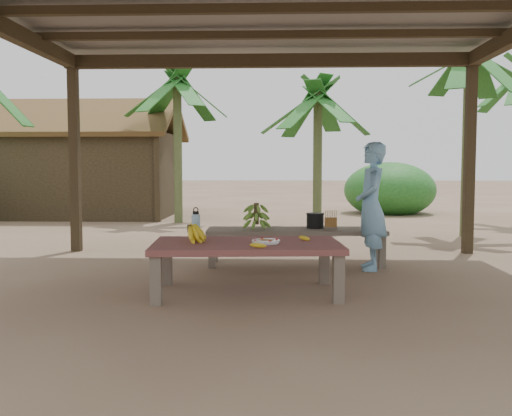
{
  "coord_description": "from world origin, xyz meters",
  "views": [
    {
      "loc": [
        0.11,
        -5.8,
        1.25
      ],
      "look_at": [
        -0.11,
        0.1,
        0.8
      ],
      "focal_mm": 40.0,
      "sensor_mm": 36.0,
      "label": 1
    }
  ],
  "objects_px": {
    "work_table": "(247,249)",
    "cooking_pot": "(315,221)",
    "ripe_banana_bunch": "(189,232)",
    "plate": "(266,242)",
    "water_flask": "(196,225)",
    "bench": "(296,233)",
    "woman": "(371,206)"
  },
  "relations": [
    {
      "from": "woman",
      "to": "bench",
      "type": "bearing_deg",
      "value": -107.0
    },
    {
      "from": "work_table",
      "to": "water_flask",
      "type": "relative_size",
      "value": 5.86
    },
    {
      "from": "work_table",
      "to": "ripe_banana_bunch",
      "type": "relative_size",
      "value": 6.12
    },
    {
      "from": "plate",
      "to": "cooking_pot",
      "type": "distance_m",
      "value": 1.87
    },
    {
      "from": "plate",
      "to": "water_flask",
      "type": "height_order",
      "value": "water_flask"
    },
    {
      "from": "cooking_pot",
      "to": "woman",
      "type": "relative_size",
      "value": 0.14
    },
    {
      "from": "bench",
      "to": "cooking_pot",
      "type": "distance_m",
      "value": 0.3
    },
    {
      "from": "work_table",
      "to": "bench",
      "type": "distance_m",
      "value": 1.7
    },
    {
      "from": "bench",
      "to": "water_flask",
      "type": "bearing_deg",
      "value": -130.37
    },
    {
      "from": "bench",
      "to": "cooking_pot",
      "type": "height_order",
      "value": "cooking_pot"
    },
    {
      "from": "ripe_banana_bunch",
      "to": "woman",
      "type": "height_order",
      "value": "woman"
    },
    {
      "from": "ripe_banana_bunch",
      "to": "cooking_pot",
      "type": "relative_size",
      "value": 1.42
    },
    {
      "from": "bench",
      "to": "water_flask",
      "type": "relative_size",
      "value": 6.95
    },
    {
      "from": "plate",
      "to": "woman",
      "type": "height_order",
      "value": "woman"
    },
    {
      "from": "plate",
      "to": "water_flask",
      "type": "distance_m",
      "value": 0.81
    },
    {
      "from": "ripe_banana_bunch",
      "to": "plate",
      "type": "bearing_deg",
      "value": -5.62
    },
    {
      "from": "ripe_banana_bunch",
      "to": "work_table",
      "type": "bearing_deg",
      "value": -0.75
    },
    {
      "from": "woman",
      "to": "cooking_pot",
      "type": "bearing_deg",
      "value": -120.08
    },
    {
      "from": "plate",
      "to": "cooking_pot",
      "type": "height_order",
      "value": "cooking_pot"
    },
    {
      "from": "work_table",
      "to": "water_flask",
      "type": "xyz_separation_m",
      "value": [
        -0.54,
        0.29,
        0.2
      ]
    },
    {
      "from": "work_table",
      "to": "cooking_pot",
      "type": "height_order",
      "value": "cooking_pot"
    },
    {
      "from": "work_table",
      "to": "woman",
      "type": "xyz_separation_m",
      "value": [
        1.41,
        1.32,
        0.32
      ]
    },
    {
      "from": "bench",
      "to": "work_table",
      "type": "bearing_deg",
      "value": -109.75
    },
    {
      "from": "woman",
      "to": "water_flask",
      "type": "bearing_deg",
      "value": -60.77
    },
    {
      "from": "ripe_banana_bunch",
      "to": "woman",
      "type": "xyz_separation_m",
      "value": [
        1.97,
        1.32,
        0.17
      ]
    },
    {
      "from": "work_table",
      "to": "bench",
      "type": "height_order",
      "value": "work_table"
    },
    {
      "from": "plate",
      "to": "water_flask",
      "type": "bearing_deg",
      "value": 153.94
    },
    {
      "from": "plate",
      "to": "woman",
      "type": "bearing_deg",
      "value": 48.71
    },
    {
      "from": "work_table",
      "to": "bench",
      "type": "bearing_deg",
      "value": 67.69
    },
    {
      "from": "ripe_banana_bunch",
      "to": "woman",
      "type": "relative_size",
      "value": 0.2
    },
    {
      "from": "bench",
      "to": "cooking_pot",
      "type": "relative_size",
      "value": 10.3
    },
    {
      "from": "ripe_banana_bunch",
      "to": "plate",
      "type": "relative_size",
      "value": 1.14
    }
  ]
}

